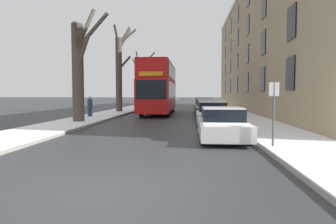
{
  "coord_description": "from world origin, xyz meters",
  "views": [
    {
      "loc": [
        1.67,
        -5.51,
        1.85
      ],
      "look_at": [
        -0.0,
        16.54,
        0.52
      ],
      "focal_mm": 32.0,
      "sensor_mm": 36.0,
      "label": 1
    }
  ],
  "objects_px": {
    "bare_tree_left_1": "(120,70)",
    "parked_car_1": "(212,114)",
    "bare_tree_left_0": "(79,68)",
    "parked_car_3": "(204,106)",
    "bare_tree_left_2": "(140,80)",
    "street_sign_post": "(274,111)",
    "pedestrian_left_sidewalk": "(90,106)",
    "parked_car_0": "(222,125)",
    "parked_car_2": "(207,109)",
    "double_decker_bus": "(159,86)"
  },
  "relations": [
    {
      "from": "bare_tree_left_1",
      "to": "double_decker_bus",
      "type": "bearing_deg",
      "value": -17.96
    },
    {
      "from": "bare_tree_left_0",
      "to": "double_decker_bus",
      "type": "height_order",
      "value": "bare_tree_left_0"
    },
    {
      "from": "parked_car_3",
      "to": "pedestrian_left_sidewalk",
      "type": "xyz_separation_m",
      "value": [
        -8.9,
        -6.59,
        0.22
      ]
    },
    {
      "from": "bare_tree_left_1",
      "to": "bare_tree_left_0",
      "type": "bearing_deg",
      "value": -89.87
    },
    {
      "from": "parked_car_1",
      "to": "bare_tree_left_1",
      "type": "bearing_deg",
      "value": 126.68
    },
    {
      "from": "bare_tree_left_0",
      "to": "bare_tree_left_2",
      "type": "relative_size",
      "value": 1.0
    },
    {
      "from": "bare_tree_left_2",
      "to": "street_sign_post",
      "type": "bearing_deg",
      "value": -72.66
    },
    {
      "from": "parked_car_0",
      "to": "parked_car_1",
      "type": "distance_m",
      "value": 5.76
    },
    {
      "from": "parked_car_1",
      "to": "pedestrian_left_sidewalk",
      "type": "relative_size",
      "value": 2.52
    },
    {
      "from": "parked_car_1",
      "to": "parked_car_2",
      "type": "distance_m",
      "value": 5.26
    },
    {
      "from": "bare_tree_left_1",
      "to": "parked_car_1",
      "type": "bearing_deg",
      "value": -53.32
    },
    {
      "from": "parked_car_0",
      "to": "parked_car_2",
      "type": "relative_size",
      "value": 1.0
    },
    {
      "from": "bare_tree_left_0",
      "to": "parked_car_0",
      "type": "height_order",
      "value": "bare_tree_left_0"
    },
    {
      "from": "parked_car_0",
      "to": "parked_car_1",
      "type": "height_order",
      "value": "parked_car_1"
    },
    {
      "from": "bare_tree_left_0",
      "to": "parked_car_1",
      "type": "bearing_deg",
      "value": -2.08
    },
    {
      "from": "pedestrian_left_sidewalk",
      "to": "parked_car_3",
      "type": "bearing_deg",
      "value": 1.38
    },
    {
      "from": "bare_tree_left_0",
      "to": "parked_car_3",
      "type": "xyz_separation_m",
      "value": [
        8.21,
        10.49,
        -2.78
      ]
    },
    {
      "from": "parked_car_2",
      "to": "pedestrian_left_sidewalk",
      "type": "height_order",
      "value": "pedestrian_left_sidewalk"
    },
    {
      "from": "bare_tree_left_1",
      "to": "parked_car_3",
      "type": "height_order",
      "value": "bare_tree_left_1"
    },
    {
      "from": "bare_tree_left_2",
      "to": "parked_car_1",
      "type": "bearing_deg",
      "value": -70.07
    },
    {
      "from": "double_decker_bus",
      "to": "parked_car_2",
      "type": "bearing_deg",
      "value": -46.77
    },
    {
      "from": "bare_tree_left_1",
      "to": "parked_car_2",
      "type": "height_order",
      "value": "bare_tree_left_1"
    },
    {
      "from": "bare_tree_left_0",
      "to": "pedestrian_left_sidewalk",
      "type": "xyz_separation_m",
      "value": [
        -0.69,
        3.9,
        -2.56
      ]
    },
    {
      "from": "bare_tree_left_0",
      "to": "street_sign_post",
      "type": "xyz_separation_m",
      "value": [
        9.6,
        -8.35,
        -2.17
      ]
    },
    {
      "from": "parked_car_2",
      "to": "parked_car_3",
      "type": "height_order",
      "value": "parked_car_3"
    },
    {
      "from": "parked_car_3",
      "to": "pedestrian_left_sidewalk",
      "type": "distance_m",
      "value": 11.08
    },
    {
      "from": "parked_car_0",
      "to": "pedestrian_left_sidewalk",
      "type": "xyz_separation_m",
      "value": [
        -8.9,
        9.95,
        0.31
      ]
    },
    {
      "from": "parked_car_0",
      "to": "parked_car_2",
      "type": "height_order",
      "value": "parked_car_2"
    },
    {
      "from": "bare_tree_left_2",
      "to": "parked_car_1",
      "type": "height_order",
      "value": "bare_tree_left_2"
    },
    {
      "from": "double_decker_bus",
      "to": "street_sign_post",
      "type": "xyz_separation_m",
      "value": [
        5.62,
        -17.81,
        -1.29
      ]
    },
    {
      "from": "parked_car_2",
      "to": "bare_tree_left_0",
      "type": "bearing_deg",
      "value": -148.87
    },
    {
      "from": "bare_tree_left_0",
      "to": "bare_tree_left_2",
      "type": "bearing_deg",
      "value": 89.68
    },
    {
      "from": "bare_tree_left_1",
      "to": "street_sign_post",
      "type": "bearing_deg",
      "value": -63.27
    },
    {
      "from": "pedestrian_left_sidewalk",
      "to": "bare_tree_left_0",
      "type": "bearing_deg",
      "value": -115.03
    },
    {
      "from": "bare_tree_left_0",
      "to": "bare_tree_left_1",
      "type": "relative_size",
      "value": 0.87
    },
    {
      "from": "parked_car_1",
      "to": "parked_car_3",
      "type": "height_order",
      "value": "parked_car_3"
    },
    {
      "from": "bare_tree_left_0",
      "to": "pedestrian_left_sidewalk",
      "type": "height_order",
      "value": "bare_tree_left_0"
    },
    {
      "from": "bare_tree_left_0",
      "to": "bare_tree_left_2",
      "type": "xyz_separation_m",
      "value": [
        0.12,
        21.99,
        0.27
      ]
    },
    {
      "from": "pedestrian_left_sidewalk",
      "to": "bare_tree_left_1",
      "type": "bearing_deg",
      "value": 49.29
    },
    {
      "from": "parked_car_3",
      "to": "bare_tree_left_1",
      "type": "bearing_deg",
      "value": 178.15
    },
    {
      "from": "bare_tree_left_0",
      "to": "pedestrian_left_sidewalk",
      "type": "bearing_deg",
      "value": 100.1
    },
    {
      "from": "bare_tree_left_0",
      "to": "bare_tree_left_2",
      "type": "height_order",
      "value": "bare_tree_left_0"
    },
    {
      "from": "bare_tree_left_2",
      "to": "parked_car_3",
      "type": "xyz_separation_m",
      "value": [
        8.08,
        -11.5,
        -3.05
      ]
    },
    {
      "from": "double_decker_bus",
      "to": "parked_car_2",
      "type": "relative_size",
      "value": 2.7
    },
    {
      "from": "double_decker_bus",
      "to": "parked_car_0",
      "type": "height_order",
      "value": "double_decker_bus"
    },
    {
      "from": "parked_car_1",
      "to": "parked_car_2",
      "type": "bearing_deg",
      "value": 90.0
    },
    {
      "from": "double_decker_bus",
      "to": "bare_tree_left_2",
      "type": "bearing_deg",
      "value": 107.08
    },
    {
      "from": "bare_tree_left_0",
      "to": "parked_car_3",
      "type": "distance_m",
      "value": 13.6
    },
    {
      "from": "parked_car_0",
      "to": "parked_car_3",
      "type": "bearing_deg",
      "value": 90.0
    },
    {
      "from": "bare_tree_left_0",
      "to": "street_sign_post",
      "type": "height_order",
      "value": "bare_tree_left_0"
    }
  ]
}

